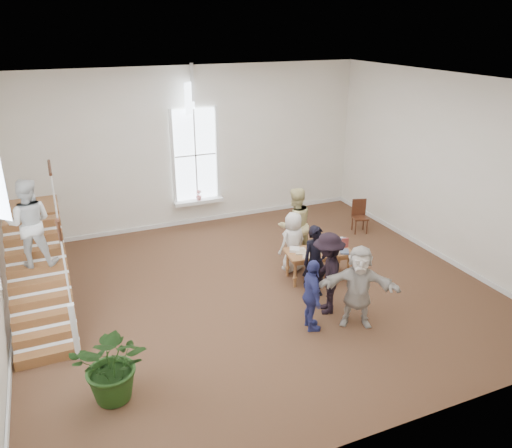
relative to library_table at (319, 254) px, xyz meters
name	(u,v)px	position (x,y,z in m)	size (l,w,h in m)	color
ground	(257,291)	(-1.56, 0.00, -0.62)	(10.00, 10.00, 0.00)	#4E2C1E
room_shell	(198,210)	(-1.56, 4.39, -0.22)	(10.49, 10.00, 10.00)	silver
staircase	(34,243)	(-5.91, 0.75, 1.00)	(1.10, 4.10, 2.92)	brown
library_table	(319,254)	(0.00, 0.00, 0.00)	(1.58, 0.95, 0.76)	brown
police_officer	(315,262)	(-0.47, -0.64, 0.19)	(0.59, 0.39, 1.62)	black
elderly_woman	(293,242)	(-0.37, 0.61, 0.11)	(0.72, 0.47, 1.47)	silver
person_yellow	(295,225)	(-0.07, 1.11, 0.32)	(0.91, 0.71, 1.88)	beige
woman_cluster_a	(312,296)	(-1.16, -1.76, 0.11)	(0.86, 0.36, 1.47)	navy
woman_cluster_b	(328,273)	(-0.56, -1.31, 0.24)	(1.12, 0.64, 1.74)	black
woman_cluster_c	(358,286)	(-0.26, -1.96, 0.22)	(1.56, 0.50, 1.68)	beige
floor_plant	(114,364)	(-4.93, -2.25, 0.03)	(1.17, 1.02, 1.30)	#1D3D13
side_chair	(360,214)	(2.46, 2.01, -0.11)	(0.50, 0.50, 0.93)	#381E0F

